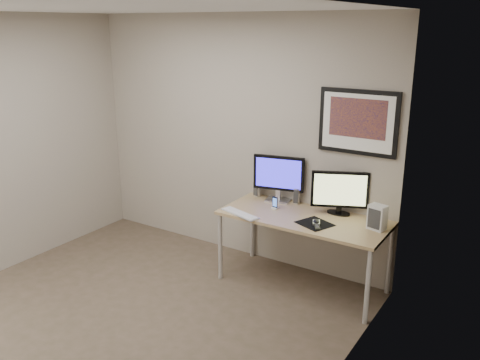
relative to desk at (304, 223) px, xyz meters
The scene contains 14 objects.
floor 1.81m from the desk, 126.53° to the right, with size 3.60×3.60×0.00m, color #483F2D.
room 1.66m from the desk, 137.99° to the right, with size 3.60×3.60×3.60m.
desk is the anchor object (origin of this frame).
framed_art 1.07m from the desk, 43.46° to the left, with size 0.75×0.04×0.60m.
monitor_large 0.59m from the desk, 148.77° to the left, with size 0.52×0.22×0.48m.
monitor_tv 0.45m from the desk, 43.66° to the left, with size 0.51×0.25×0.43m.
speaker_left 0.75m from the desk, 157.64° to the left, with size 0.07×0.07×0.18m, color silver.
speaker_right 0.40m from the desk, 127.62° to the left, with size 0.06×0.06×0.16m, color silver.
phone_dock 0.36m from the desk, behind, with size 0.06×0.06×0.12m, color black.
keyboard 0.62m from the desk, 152.77° to the right, with size 0.44×0.12×0.02m, color silver.
mousepad 0.21m from the desk, 35.10° to the right, with size 0.29×0.26×0.00m, color black.
mouse 0.23m from the desk, 32.18° to the right, with size 0.06×0.10×0.04m, color black.
remote 0.29m from the desk, 40.17° to the right, with size 0.04×0.17×0.02m, color black.
fan_unit 0.71m from the desk, ahead, with size 0.15×0.11×0.23m, color silver.
Camera 1 is at (2.92, -2.78, 2.48)m, focal length 38.00 mm.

